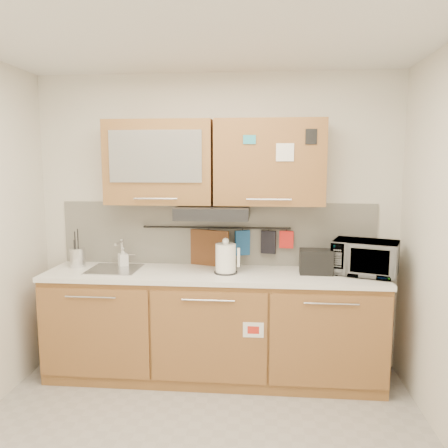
# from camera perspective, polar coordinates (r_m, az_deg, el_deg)

# --- Properties ---
(ceiling) EXTENTS (3.20, 3.20, 0.00)m
(ceiling) POSITION_cam_1_polar(r_m,az_deg,el_deg) (2.51, -5.09, 25.94)
(ceiling) COLOR white
(ceiling) RESTS_ON wall_back
(wall_back) EXTENTS (3.20, 0.00, 3.20)m
(wall_back) POSITION_cam_1_polar(r_m,az_deg,el_deg) (3.91, -0.98, 0.21)
(wall_back) COLOR silver
(wall_back) RESTS_ON ground
(base_cabinet) EXTENTS (2.80, 0.64, 0.88)m
(base_cabinet) POSITION_cam_1_polar(r_m,az_deg,el_deg) (3.84, -1.45, -13.78)
(base_cabinet) COLOR olive
(base_cabinet) RESTS_ON floor
(countertop) EXTENTS (2.82, 0.62, 0.04)m
(countertop) POSITION_cam_1_polar(r_m,az_deg,el_deg) (3.68, -1.48, -6.62)
(countertop) COLOR white
(countertop) RESTS_ON base_cabinet
(backsplash) EXTENTS (2.80, 0.02, 0.56)m
(backsplash) POSITION_cam_1_polar(r_m,az_deg,el_deg) (3.91, -0.99, -1.27)
(backsplash) COLOR silver
(backsplash) RESTS_ON countertop
(upper_cabinets) EXTENTS (1.82, 0.37, 0.70)m
(upper_cabinets) POSITION_cam_1_polar(r_m,az_deg,el_deg) (3.70, -1.36, 8.02)
(upper_cabinets) COLOR olive
(upper_cabinets) RESTS_ON wall_back
(range_hood) EXTENTS (0.60, 0.46, 0.10)m
(range_hood) POSITION_cam_1_polar(r_m,az_deg,el_deg) (3.65, -1.40, 1.56)
(range_hood) COLOR black
(range_hood) RESTS_ON upper_cabinets
(sink) EXTENTS (0.42, 0.40, 0.26)m
(sink) POSITION_cam_1_polar(r_m,az_deg,el_deg) (3.88, -14.06, -5.73)
(sink) COLOR silver
(sink) RESTS_ON countertop
(utensil_rail) EXTENTS (1.30, 0.02, 0.02)m
(utensil_rail) POSITION_cam_1_polar(r_m,az_deg,el_deg) (3.86, -1.05, -0.48)
(utensil_rail) COLOR black
(utensil_rail) RESTS_ON backsplash
(utensil_crock) EXTENTS (0.15, 0.15, 0.33)m
(utensil_crock) POSITION_cam_1_polar(r_m,az_deg,el_deg) (4.06, -18.57, -4.13)
(utensil_crock) COLOR silver
(utensil_crock) RESTS_ON countertop
(kettle) EXTENTS (0.21, 0.19, 0.30)m
(kettle) POSITION_cam_1_polar(r_m,az_deg,el_deg) (3.62, 0.25, -4.60)
(kettle) COLOR white
(kettle) RESTS_ON countertop
(toaster) EXTENTS (0.27, 0.17, 0.20)m
(toaster) POSITION_cam_1_polar(r_m,az_deg,el_deg) (3.68, 11.93, -4.80)
(toaster) COLOR black
(toaster) RESTS_ON countertop
(microwave) EXTENTS (0.59, 0.49, 0.28)m
(microwave) POSITION_cam_1_polar(r_m,az_deg,el_deg) (3.75, 17.95, -4.21)
(microwave) COLOR #999999
(microwave) RESTS_ON countertop
(soap_bottle) EXTENTS (0.11, 0.11, 0.17)m
(soap_bottle) POSITION_cam_1_polar(r_m,az_deg,el_deg) (3.96, -13.04, -4.24)
(soap_bottle) COLOR #999999
(soap_bottle) RESTS_ON countertop
(cutting_board) EXTENTS (0.38, 0.15, 0.48)m
(cutting_board) POSITION_cam_1_polar(r_m,az_deg,el_deg) (3.90, -2.04, -4.27)
(cutting_board) COLOR brown
(cutting_board) RESTS_ON utensil_rail
(oven_mitt) EXTENTS (0.13, 0.08, 0.22)m
(oven_mitt) POSITION_cam_1_polar(r_m,az_deg,el_deg) (3.85, 2.41, -2.47)
(oven_mitt) COLOR #1D4E88
(oven_mitt) RESTS_ON utensil_rail
(dark_pouch) EXTENTS (0.13, 0.07, 0.20)m
(dark_pouch) POSITION_cam_1_polar(r_m,az_deg,el_deg) (3.85, 5.82, -2.38)
(dark_pouch) COLOR black
(dark_pouch) RESTS_ON utensil_rail
(pot_holder) EXTENTS (0.12, 0.03, 0.15)m
(pot_holder) POSITION_cam_1_polar(r_m,az_deg,el_deg) (3.85, 8.15, -2.03)
(pot_holder) COLOR red
(pot_holder) RESTS_ON utensil_rail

